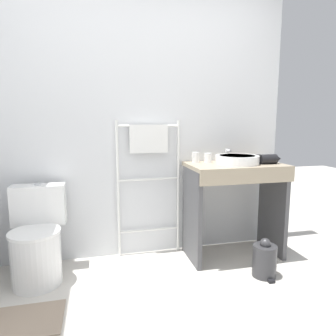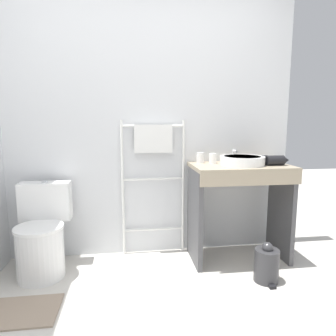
{
  "view_description": "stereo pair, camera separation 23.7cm",
  "coord_description": "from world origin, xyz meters",
  "px_view_note": "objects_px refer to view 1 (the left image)",
  "views": [
    {
      "loc": [
        -0.42,
        -1.28,
        1.25
      ],
      "look_at": [
        0.14,
        1.0,
        0.89
      ],
      "focal_mm": 32.0,
      "sensor_mm": 36.0,
      "label": 1
    },
    {
      "loc": [
        -0.19,
        -1.32,
        1.25
      ],
      "look_at": [
        0.14,
        1.0,
        0.89
      ],
      "focal_mm": 32.0,
      "sensor_mm": 36.0,
      "label": 2
    }
  ],
  "objects_px": {
    "trash_bin": "(264,260)",
    "cup_near_edge": "(208,158)",
    "towel_radiator": "(149,158)",
    "sink_basin": "(237,159)",
    "toilet": "(37,242)",
    "hair_dryer": "(268,159)",
    "cup_near_wall": "(196,157)"
  },
  "relations": [
    {
      "from": "trash_bin",
      "to": "cup_near_edge",
      "type": "bearing_deg",
      "value": 119.4
    },
    {
      "from": "towel_radiator",
      "to": "trash_bin",
      "type": "xyz_separation_m",
      "value": [
        0.83,
        -0.64,
        -0.78
      ]
    },
    {
      "from": "sink_basin",
      "to": "cup_near_edge",
      "type": "relative_size",
      "value": 4.28
    },
    {
      "from": "toilet",
      "to": "hair_dryer",
      "type": "height_order",
      "value": "hair_dryer"
    },
    {
      "from": "trash_bin",
      "to": "hair_dryer",
      "type": "bearing_deg",
      "value": 59.25
    },
    {
      "from": "towel_radiator",
      "to": "sink_basin",
      "type": "height_order",
      "value": "towel_radiator"
    },
    {
      "from": "toilet",
      "to": "cup_near_edge",
      "type": "relative_size",
      "value": 8.25
    },
    {
      "from": "cup_near_wall",
      "to": "sink_basin",
      "type": "bearing_deg",
      "value": -27.64
    },
    {
      "from": "cup_near_edge",
      "to": "trash_bin",
      "type": "height_order",
      "value": "cup_near_edge"
    },
    {
      "from": "cup_near_edge",
      "to": "hair_dryer",
      "type": "distance_m",
      "value": 0.54
    },
    {
      "from": "towel_radiator",
      "to": "cup_near_edge",
      "type": "height_order",
      "value": "towel_radiator"
    },
    {
      "from": "toilet",
      "to": "towel_radiator",
      "type": "distance_m",
      "value": 1.16
    },
    {
      "from": "towel_radiator",
      "to": "trash_bin",
      "type": "distance_m",
      "value": 1.31
    },
    {
      "from": "towel_radiator",
      "to": "cup_near_wall",
      "type": "distance_m",
      "value": 0.43
    },
    {
      "from": "sink_basin",
      "to": "trash_bin",
      "type": "bearing_deg",
      "value": -79.67
    },
    {
      "from": "cup_near_wall",
      "to": "cup_near_edge",
      "type": "relative_size",
      "value": 1.07
    },
    {
      "from": "toilet",
      "to": "hair_dryer",
      "type": "relative_size",
      "value": 3.54
    },
    {
      "from": "towel_radiator",
      "to": "hair_dryer",
      "type": "bearing_deg",
      "value": -15.43
    },
    {
      "from": "cup_near_edge",
      "to": "trash_bin",
      "type": "distance_m",
      "value": 0.99
    },
    {
      "from": "towel_radiator",
      "to": "cup_near_wall",
      "type": "relative_size",
      "value": 13.04
    },
    {
      "from": "hair_dryer",
      "to": "trash_bin",
      "type": "xyz_separation_m",
      "value": [
        -0.21,
        -0.36,
        -0.78
      ]
    },
    {
      "from": "trash_bin",
      "to": "towel_radiator",
      "type": "bearing_deg",
      "value": 142.26
    },
    {
      "from": "towel_radiator",
      "to": "cup_near_edge",
      "type": "relative_size",
      "value": 13.95
    },
    {
      "from": "toilet",
      "to": "hair_dryer",
      "type": "distance_m",
      "value": 2.08
    },
    {
      "from": "sink_basin",
      "to": "hair_dryer",
      "type": "xyz_separation_m",
      "value": [
        0.29,
        -0.04,
        0.0
      ]
    },
    {
      "from": "sink_basin",
      "to": "trash_bin",
      "type": "height_order",
      "value": "sink_basin"
    },
    {
      "from": "toilet",
      "to": "cup_near_edge",
      "type": "height_order",
      "value": "cup_near_edge"
    },
    {
      "from": "sink_basin",
      "to": "trash_bin",
      "type": "relative_size",
      "value": 1.21
    },
    {
      "from": "cup_near_wall",
      "to": "trash_bin",
      "type": "bearing_deg",
      "value": -54.76
    },
    {
      "from": "cup_near_edge",
      "to": "cup_near_wall",
      "type": "bearing_deg",
      "value": 158.47
    },
    {
      "from": "toilet",
      "to": "towel_radiator",
      "type": "xyz_separation_m",
      "value": [
        0.95,
        0.27,
        0.61
      ]
    },
    {
      "from": "hair_dryer",
      "to": "trash_bin",
      "type": "relative_size",
      "value": 0.66
    }
  ]
}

